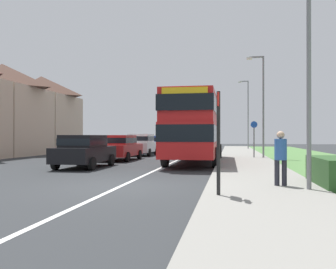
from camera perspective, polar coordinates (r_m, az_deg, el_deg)
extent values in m
plane|color=#2D3033|center=(10.74, -7.83, -8.44)|extent=(120.00, 120.00, 0.00)
cube|color=silver|center=(18.47, -0.17, -5.00)|extent=(0.14, 60.00, 0.01)
cube|color=gray|center=(16.21, 13.37, -5.45)|extent=(3.20, 68.00, 0.12)
cube|color=#2D5128|center=(11.28, 25.75, -5.72)|extent=(1.10, 2.74, 0.90)
cube|color=red|center=(19.78, 4.49, -0.85)|extent=(2.50, 9.69, 1.65)
cube|color=red|center=(19.83, 4.48, 3.77)|extent=(2.45, 9.49, 1.55)
cube|color=black|center=(19.78, 4.49, 0.10)|extent=(2.53, 9.73, 0.76)
cube|color=black|center=(19.84, 4.48, 4.00)|extent=(2.53, 9.73, 0.72)
cube|color=gold|center=(15.14, 2.72, 6.92)|extent=(2.00, 0.08, 0.44)
cylinder|color=black|center=(22.93, 2.10, -2.84)|extent=(0.30, 1.00, 1.00)
cylinder|color=black|center=(22.73, 8.36, -2.86)|extent=(0.30, 1.00, 1.00)
cylinder|color=black|center=(17.35, -0.49, -3.66)|extent=(0.30, 1.00, 1.00)
cylinder|color=black|center=(17.07, 7.81, -3.72)|extent=(0.30, 1.00, 1.00)
cube|color=black|center=(17.37, -13.41, -3.15)|extent=(1.79, 4.09, 0.70)
cube|color=black|center=(17.16, -13.68, -1.05)|extent=(1.57, 2.25, 0.57)
cube|color=black|center=(17.16, -13.68, -1.15)|extent=(1.61, 2.27, 0.32)
cylinder|color=black|center=(18.90, -14.32, -3.98)|extent=(0.20, 0.60, 0.60)
cylinder|color=black|center=(18.25, -9.29, -4.12)|extent=(0.20, 0.60, 0.60)
cylinder|color=black|center=(16.63, -17.94, -4.49)|extent=(0.20, 0.60, 0.60)
cylinder|color=black|center=(15.88, -12.33, -4.69)|extent=(0.20, 0.60, 0.60)
cube|color=#B21E1E|center=(22.25, -7.81, -2.52)|extent=(1.80, 4.44, 0.71)
cube|color=#B21E1E|center=(22.02, -7.99, -0.86)|extent=(1.58, 2.44, 0.58)
cube|color=black|center=(22.02, -7.99, -0.94)|extent=(1.62, 2.47, 0.32)
cylinder|color=black|center=(23.85, -8.82, -3.22)|extent=(0.20, 0.60, 0.60)
cylinder|color=black|center=(23.34, -4.71, -3.28)|extent=(0.20, 0.60, 0.60)
cylinder|color=black|center=(21.26, -11.22, -3.57)|extent=(0.20, 0.60, 0.60)
cylinder|color=black|center=(20.69, -6.66, -3.67)|extent=(0.20, 0.60, 0.60)
cube|color=silver|center=(27.46, -4.32, -2.03)|extent=(1.80, 3.95, 0.76)
cube|color=silver|center=(27.26, -4.43, -0.59)|extent=(1.59, 2.17, 0.62)
cube|color=black|center=(27.26, -4.43, -0.66)|extent=(1.62, 2.19, 0.35)
cylinder|color=black|center=(28.89, -5.42, -2.70)|extent=(0.20, 0.60, 0.60)
cylinder|color=black|center=(28.47, -1.99, -2.74)|extent=(0.20, 0.60, 0.60)
cylinder|color=black|center=(26.54, -6.83, -2.92)|extent=(0.20, 0.60, 0.60)
cylinder|color=black|center=(26.08, -3.11, -2.97)|extent=(0.20, 0.60, 0.60)
cube|color=navy|center=(32.16, -2.09, -1.84)|extent=(1.72, 4.09, 0.69)
cube|color=navy|center=(31.95, -2.16, -0.73)|extent=(1.51, 2.25, 0.57)
cube|color=black|center=(31.95, -2.16, -0.78)|extent=(1.55, 2.27, 0.32)
cylinder|color=black|center=(33.59, -3.04, -2.36)|extent=(0.20, 0.60, 0.60)
cylinder|color=black|center=(33.25, -0.21, -2.39)|extent=(0.20, 0.60, 0.60)
cylinder|color=black|center=(31.13, -4.09, -2.53)|extent=(0.20, 0.60, 0.60)
cylinder|color=black|center=(30.76, -1.05, -2.56)|extent=(0.20, 0.60, 0.60)
cylinder|color=#23232D|center=(10.43, 17.41, -6.32)|extent=(0.14, 0.14, 0.85)
cylinder|color=#23232D|center=(10.46, 18.50, -6.30)|extent=(0.14, 0.14, 0.85)
cylinder|color=#2D599E|center=(10.39, 17.95, -2.33)|extent=(0.34, 0.34, 0.60)
sphere|color=tan|center=(10.39, 17.94, -0.07)|extent=(0.22, 0.22, 0.22)
cylinder|color=black|center=(8.41, 8.26, -1.81)|extent=(0.09, 0.09, 2.60)
cube|color=red|center=(8.45, 8.25, 5.67)|extent=(0.04, 0.44, 0.32)
cube|color=black|center=(8.43, 8.26, -0.10)|extent=(0.06, 0.52, 0.68)
cylinder|color=slate|center=(23.88, 13.90, -1.41)|extent=(0.08, 0.08, 2.10)
cylinder|color=blue|center=(23.89, 13.90, 1.59)|extent=(0.44, 0.03, 0.44)
cylinder|color=slate|center=(10.15, 22.05, 11.35)|extent=(0.12, 0.12, 7.13)
cylinder|color=slate|center=(23.95, 15.34, 4.27)|extent=(0.12, 0.12, 6.83)
cube|color=slate|center=(24.41, 14.26, 12.18)|extent=(0.90, 0.10, 0.10)
cube|color=silver|center=(24.36, 13.18, 12.03)|extent=(0.36, 0.20, 0.14)
cylinder|color=slate|center=(40.42, 12.98, 3.10)|extent=(0.12, 0.12, 7.80)
cube|color=slate|center=(40.81, 12.33, 8.50)|extent=(0.90, 0.10, 0.10)
cube|color=silver|center=(40.78, 11.69, 8.41)|extent=(0.36, 0.20, 0.14)
cube|color=#C1A88E|center=(30.71, -25.53, 1.89)|extent=(6.02, 5.72, 5.34)
pyramid|color=#4C3328|center=(31.06, -25.51, 8.63)|extent=(6.02, 5.72, 1.96)
cube|color=#C1A88E|center=(35.62, -20.06, 1.58)|extent=(6.02, 5.72, 5.34)
pyramid|color=#4C3328|center=(35.92, -20.05, 7.41)|extent=(6.02, 5.72, 1.96)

